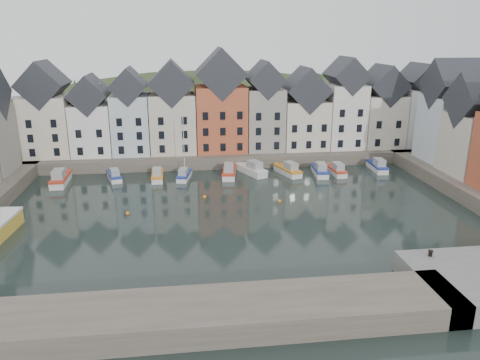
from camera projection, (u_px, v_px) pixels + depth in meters
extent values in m
plane|color=black|center=(240.00, 218.00, 58.01)|extent=(260.00, 260.00, 0.00)
cube|color=#504B3D|center=(220.00, 152.00, 86.13)|extent=(90.00, 16.00, 2.00)
cube|color=#504B3D|center=(146.00, 319.00, 35.69)|extent=(50.00, 6.00, 2.00)
ellipsoid|color=#28351A|center=(212.00, 201.00, 116.42)|extent=(153.60, 70.40, 64.00)
sphere|color=black|center=(148.00, 97.00, 102.00)|extent=(5.77, 5.77, 5.77)
sphere|color=black|center=(309.00, 92.00, 116.07)|extent=(5.27, 5.27, 5.27)
sphere|color=black|center=(345.00, 96.00, 110.77)|extent=(5.07, 5.07, 5.07)
sphere|color=black|center=(271.00, 97.00, 109.65)|extent=(5.01, 5.01, 5.01)
sphere|color=black|center=(43.00, 105.00, 105.19)|extent=(3.94, 3.94, 3.94)
sphere|color=black|center=(323.00, 92.00, 116.03)|extent=(5.21, 5.21, 5.21)
sphere|color=black|center=(218.00, 93.00, 111.30)|extent=(5.45, 5.45, 5.45)
sphere|color=black|center=(379.00, 101.00, 106.11)|extent=(4.49, 4.49, 4.49)
cube|color=beige|center=(48.00, 126.00, 78.97)|extent=(7.67, 8.00, 10.07)
cube|color=black|center=(43.00, 84.00, 76.90)|extent=(7.67, 8.16, 7.67)
cube|color=white|center=(93.00, 129.00, 80.05)|extent=(6.56, 8.00, 8.61)
cube|color=black|center=(90.00, 94.00, 78.28)|extent=(6.56, 8.16, 6.56)
cube|color=silver|center=(132.00, 124.00, 80.61)|extent=(6.20, 8.00, 10.02)
cube|color=black|center=(129.00, 86.00, 78.66)|extent=(6.20, 8.16, 6.20)
cube|color=beige|center=(173.00, 123.00, 81.45)|extent=(7.70, 8.00, 10.08)
cube|color=black|center=(171.00, 82.00, 79.38)|extent=(7.70, 8.16, 7.70)
cube|color=#BA5535|center=(221.00, 118.00, 82.26)|extent=(8.69, 8.00, 11.28)
cube|color=black|center=(220.00, 73.00, 79.94)|extent=(8.69, 8.16, 8.69)
cube|color=gray|center=(264.00, 119.00, 83.25)|extent=(6.43, 8.00, 10.78)
cube|color=black|center=(264.00, 79.00, 81.17)|extent=(6.43, 8.16, 6.43)
cube|color=beige|center=(304.00, 124.00, 84.45)|extent=(7.88, 8.00, 8.56)
cube|color=black|center=(305.00, 89.00, 82.59)|extent=(7.88, 8.16, 7.88)
cube|color=white|center=(343.00, 116.00, 84.91)|extent=(6.50, 8.00, 11.27)
cube|color=black|center=(346.00, 75.00, 82.75)|extent=(6.50, 8.16, 6.50)
cube|color=beige|center=(380.00, 120.00, 86.04)|extent=(7.23, 8.00, 9.32)
cube|color=black|center=(383.00, 85.00, 84.11)|extent=(7.23, 8.16, 7.23)
cube|color=white|center=(415.00, 117.00, 86.70)|extent=(6.18, 8.00, 10.32)
cube|color=black|center=(419.00, 80.00, 84.71)|extent=(6.18, 8.16, 6.18)
cube|color=silver|center=(448.00, 129.00, 75.54)|extent=(7.47, 8.00, 10.38)
cube|color=black|center=(454.00, 84.00, 73.40)|extent=(7.62, 8.00, 8.00)
cube|color=beige|center=(478.00, 144.00, 68.18)|extent=(8.14, 8.00, 8.89)
sphere|color=orange|center=(205.00, 197.00, 65.07)|extent=(0.50, 0.50, 0.50)
sphere|color=orange|center=(279.00, 201.00, 63.42)|extent=(0.50, 0.50, 0.50)
sphere|color=orange|center=(128.00, 213.00, 59.15)|extent=(0.50, 0.50, 0.50)
cube|color=silver|center=(61.00, 181.00, 71.35)|extent=(2.28, 6.93, 1.26)
cube|color=red|center=(60.00, 177.00, 71.15)|extent=(2.40, 7.07, 0.29)
cube|color=#92989A|center=(59.00, 174.00, 69.97)|extent=(1.69, 2.80, 1.37)
cube|color=silver|center=(114.00, 177.00, 73.42)|extent=(2.97, 5.52, 0.97)
cube|color=navy|center=(114.00, 174.00, 73.26)|extent=(3.08, 5.64, 0.22)
cube|color=#92989A|center=(115.00, 172.00, 72.41)|extent=(1.76, 2.37, 1.06)
cube|color=silver|center=(157.00, 177.00, 73.47)|extent=(1.82, 5.67, 1.03)
cube|color=orange|center=(157.00, 174.00, 73.31)|extent=(1.92, 5.78, 0.23)
cube|color=#92989A|center=(157.00, 172.00, 72.34)|extent=(1.37, 2.28, 1.13)
cube|color=silver|center=(184.00, 177.00, 73.75)|extent=(2.56, 5.45, 0.96)
cube|color=navy|center=(184.00, 174.00, 73.59)|extent=(2.67, 5.57, 0.22)
cube|color=#92989A|center=(183.00, 172.00, 72.69)|extent=(1.61, 2.29, 1.05)
cylinder|color=silver|center=(184.00, 146.00, 72.78)|extent=(0.12, 0.12, 9.61)
cube|color=silver|center=(229.00, 174.00, 75.12)|extent=(2.82, 6.57, 1.17)
cube|color=red|center=(229.00, 170.00, 74.93)|extent=(2.94, 6.71, 0.26)
cube|color=#92989A|center=(229.00, 168.00, 73.83)|extent=(1.84, 2.73, 1.27)
cube|color=silver|center=(251.00, 171.00, 76.35)|extent=(4.53, 6.80, 1.21)
cube|color=silver|center=(251.00, 168.00, 76.16)|extent=(4.68, 6.97, 0.27)
cube|color=#92989A|center=(255.00, 165.00, 75.16)|extent=(2.49, 3.03, 1.32)
cube|color=silver|center=(288.00, 172.00, 76.15)|extent=(3.61, 6.47, 1.14)
cube|color=orange|center=(288.00, 168.00, 75.97)|extent=(3.75, 6.62, 0.26)
cube|color=#92989A|center=(291.00, 166.00, 74.97)|extent=(2.12, 2.80, 1.24)
cube|color=silver|center=(320.00, 172.00, 75.99)|extent=(2.41, 6.23, 1.11)
cube|color=navy|center=(320.00, 169.00, 75.80)|extent=(2.52, 6.36, 0.25)
cube|color=#92989A|center=(321.00, 167.00, 74.75)|extent=(1.65, 2.56, 1.22)
cube|color=silver|center=(336.00, 172.00, 76.33)|extent=(2.05, 5.82, 1.05)
cube|color=red|center=(336.00, 168.00, 76.15)|extent=(2.15, 5.94, 0.24)
cube|color=#92989A|center=(338.00, 166.00, 75.18)|extent=(1.47, 2.36, 1.15)
cube|color=silver|center=(377.00, 168.00, 78.41)|extent=(2.14, 6.12, 1.10)
cube|color=navy|center=(377.00, 165.00, 78.23)|extent=(2.25, 6.24, 0.25)
cube|color=#92989A|center=(379.00, 162.00, 77.19)|extent=(1.54, 2.48, 1.21)
cylinder|color=black|center=(430.00, 254.00, 43.60)|extent=(0.36, 0.36, 0.50)
cylinder|color=black|center=(431.00, 251.00, 43.52)|extent=(0.48, 0.48, 0.08)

